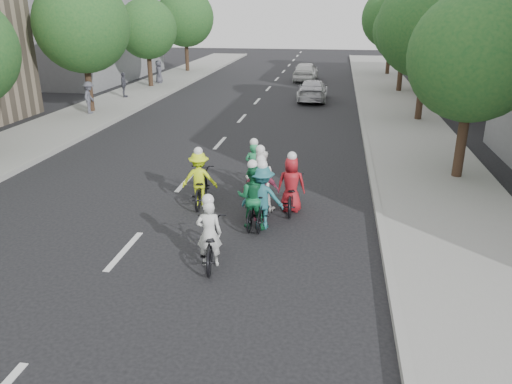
% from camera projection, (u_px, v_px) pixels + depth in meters
% --- Properties ---
extents(ground, '(120.00, 120.00, 0.00)m').
position_uv_depth(ground, '(124.00, 251.00, 11.73)').
color(ground, black).
rests_on(ground, ground).
extents(sidewalk_left, '(4.00, 80.00, 0.15)m').
position_uv_depth(sidewalk_left, '(44.00, 134.00, 22.15)').
color(sidewalk_left, gray).
rests_on(sidewalk_left, ground).
extents(curb_left, '(0.18, 80.00, 0.18)m').
position_uv_depth(curb_left, '(85.00, 135.00, 21.85)').
color(curb_left, '#999993').
rests_on(curb_left, ground).
extents(sidewalk_right, '(4.00, 80.00, 0.15)m').
position_uv_depth(sidewalk_right, '(417.00, 149.00, 19.77)').
color(sidewalk_right, gray).
rests_on(sidewalk_right, ground).
extents(curb_right, '(0.18, 80.00, 0.18)m').
position_uv_depth(curb_right, '(367.00, 147.00, 20.05)').
color(curb_right, '#999993').
rests_on(curb_right, ground).
extents(bldg_sw, '(10.00, 14.00, 8.00)m').
position_uv_depth(bldg_sw, '(70.00, 26.00, 38.62)').
color(bldg_sw, slate).
rests_on(bldg_sw, ground).
extents(tree_l_3, '(4.80, 4.80, 6.93)m').
position_uv_depth(tree_l_3, '(82.00, 25.00, 25.25)').
color(tree_l_3, black).
rests_on(tree_l_3, ground).
extents(tree_l_4, '(4.00, 4.00, 5.97)m').
position_uv_depth(tree_l_4, '(147.00, 29.00, 33.77)').
color(tree_l_4, black).
rests_on(tree_l_4, ground).
extents(tree_l_5, '(4.80, 4.80, 6.93)m').
position_uv_depth(tree_l_5, '(185.00, 18.00, 41.90)').
color(tree_l_5, black).
rests_on(tree_l_5, ground).
extents(tree_r_0, '(4.00, 4.00, 5.97)m').
position_uv_depth(tree_r_0, '(474.00, 57.00, 15.15)').
color(tree_r_0, black).
rests_on(tree_r_0, ground).
extents(tree_r_1, '(4.80, 4.80, 6.93)m').
position_uv_depth(tree_r_1, '(428.00, 27.00, 23.28)').
color(tree_r_1, black).
rests_on(tree_r_1, ground).
extents(tree_r_2, '(4.00, 4.00, 5.97)m').
position_uv_depth(tree_r_2, '(404.00, 30.00, 31.80)').
color(tree_r_2, black).
rests_on(tree_r_2, ground).
extents(tree_r_3, '(4.80, 4.80, 6.93)m').
position_uv_depth(tree_r_3, '(392.00, 18.00, 39.93)').
color(tree_r_3, black).
rests_on(tree_r_3, ground).
extents(cyclist_0, '(0.92, 1.91, 1.68)m').
position_uv_depth(cyclist_0, '(210.00, 240.00, 11.00)').
color(cyclist_0, black).
rests_on(cyclist_0, ground).
extents(cyclist_1, '(0.84, 1.56, 1.83)m').
position_uv_depth(cyclist_1, '(253.00, 201.00, 12.82)').
color(cyclist_1, black).
rests_on(cyclist_1, ground).
extents(cyclist_2, '(1.07, 1.96, 1.72)m').
position_uv_depth(cyclist_2, '(200.00, 183.00, 14.33)').
color(cyclist_2, black).
rests_on(cyclist_2, ground).
extents(cyclist_3, '(1.01, 1.80, 1.81)m').
position_uv_depth(cyclist_3, '(261.00, 196.00, 13.26)').
color(cyclist_3, black).
rests_on(cyclist_3, ground).
extents(cyclist_4, '(0.78, 1.80, 1.73)m').
position_uv_depth(cyclist_4, '(291.00, 190.00, 13.89)').
color(cyclist_4, black).
rests_on(cyclist_4, ground).
extents(cyclist_5, '(0.72, 1.72, 1.67)m').
position_uv_depth(cyclist_5, '(254.00, 172.00, 15.47)').
color(cyclist_5, black).
rests_on(cyclist_5, ground).
extents(cyclist_6, '(0.89, 1.73, 1.89)m').
position_uv_depth(cyclist_6, '(261.00, 186.00, 13.94)').
color(cyclist_6, black).
rests_on(cyclist_6, ground).
extents(cyclist_7, '(1.10, 1.57, 1.83)m').
position_uv_depth(cyclist_7, '(262.00, 201.00, 12.77)').
color(cyclist_7, black).
rests_on(cyclist_7, ground).
extents(follow_car_lead, '(1.76, 4.30, 1.25)m').
position_uv_depth(follow_car_lead, '(313.00, 90.00, 30.29)').
color(follow_car_lead, silver).
rests_on(follow_car_lead, ground).
extents(follow_car_trail, '(1.84, 4.27, 1.44)m').
position_uv_depth(follow_car_trail, '(306.00, 71.00, 38.38)').
color(follow_car_trail, white).
rests_on(follow_car_trail, ground).
extents(spectator_0, '(0.82, 1.17, 1.65)m').
position_uv_depth(spectator_0, '(89.00, 98.00, 25.80)').
color(spectator_0, '#52525F').
rests_on(spectator_0, sidewalk_left).
extents(spectator_1, '(0.63, 0.95, 1.49)m').
position_uv_depth(spectator_1, '(124.00, 85.00, 30.51)').
color(spectator_1, '#4E4F5C').
rests_on(spectator_1, sidewalk_left).
extents(spectator_2, '(0.72, 0.90, 1.60)m').
position_uv_depth(spectator_2, '(159.00, 72.00, 36.25)').
color(spectator_2, '#4C4C58').
rests_on(spectator_2, sidewalk_left).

